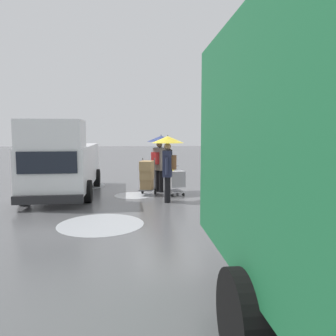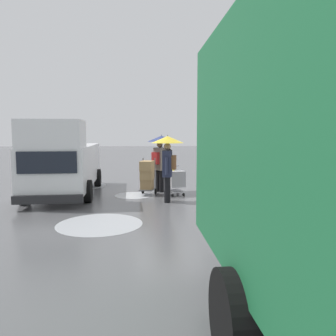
# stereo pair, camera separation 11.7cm
# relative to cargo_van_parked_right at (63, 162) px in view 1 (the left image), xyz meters

# --- Properties ---
(ground_plane) EXTENTS (90.00, 90.00, 0.00)m
(ground_plane) POSITION_rel_cargo_van_parked_right_xyz_m (-3.71, 0.06, -1.18)
(ground_plane) COLOR #5B5B5E
(slush_patch_near_cluster) EXTENTS (2.32, 2.32, 0.01)m
(slush_patch_near_cluster) POSITION_rel_cargo_van_parked_right_xyz_m (-0.03, -2.11, -1.18)
(slush_patch_near_cluster) COLOR silver
(slush_patch_near_cluster) RESTS_ON ground
(slush_patch_under_van) EXTENTS (1.35, 1.35, 0.01)m
(slush_patch_under_van) POSITION_rel_cargo_van_parked_right_xyz_m (-2.46, 0.21, -1.18)
(slush_patch_under_van) COLOR silver
(slush_patch_under_van) RESTS_ON ground
(slush_patch_mid_street) EXTENTS (1.21, 1.21, 0.01)m
(slush_patch_mid_street) POSITION_rel_cargo_van_parked_right_xyz_m (0.01, -2.44, -1.18)
(slush_patch_mid_street) COLOR #ADAFB5
(slush_patch_mid_street) RESTS_ON ground
(slush_patch_far_side) EXTENTS (2.08, 2.08, 0.01)m
(slush_patch_far_side) POSITION_rel_cargo_van_parked_right_xyz_m (-1.79, 3.92, -1.18)
(slush_patch_far_side) COLOR #ADAFB5
(slush_patch_far_side) RESTS_ON ground
(cargo_van_parked_right) EXTENTS (2.40, 5.43, 2.60)m
(cargo_van_parked_right) POSITION_rel_cargo_van_parked_right_xyz_m (0.00, 0.00, 0.00)
(cargo_van_parked_right) COLOR white
(cargo_van_parked_right) RESTS_ON ground
(shopping_cart_vendor) EXTENTS (0.74, 0.93, 1.04)m
(shopping_cart_vendor) POSITION_rel_cargo_van_parked_right_xyz_m (-3.94, 0.18, -0.61)
(shopping_cart_vendor) COLOR #B2B2B7
(shopping_cart_vendor) RESTS_ON ground
(hand_dolly_boxes) EXTENTS (0.66, 0.80, 1.32)m
(hand_dolly_boxes) POSITION_rel_cargo_van_parked_right_xyz_m (-2.94, 0.19, -0.46)
(hand_dolly_boxes) COLOR #515156
(hand_dolly_boxes) RESTS_ON ground
(pedestrian_pink_side) EXTENTS (1.04, 1.04, 2.15)m
(pedestrian_pink_side) POSITION_rel_cargo_van_parked_right_xyz_m (-3.44, -0.45, 0.39)
(pedestrian_pink_side) COLOR black
(pedestrian_pink_side) RESTS_ON ground
(pedestrian_black_side) EXTENTS (1.04, 1.04, 2.15)m
(pedestrian_black_side) POSITION_rel_cargo_van_parked_right_xyz_m (-3.60, 1.35, 0.39)
(pedestrian_black_side) COLOR black
(pedestrian_black_side) RESTS_ON ground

